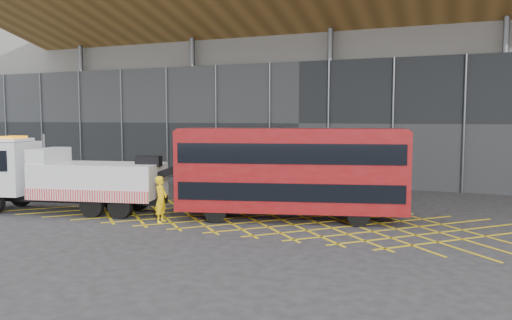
% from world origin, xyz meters
% --- Properties ---
extents(ground_plane, '(120.00, 120.00, 0.00)m').
position_xyz_m(ground_plane, '(0.00, 0.00, 0.00)').
color(ground_plane, '#262629').
extents(road_markings, '(24.76, 7.16, 0.01)m').
position_xyz_m(road_markings, '(4.00, 0.00, 0.01)').
color(road_markings, yellow).
rests_on(road_markings, ground_plane).
extents(construction_building, '(55.00, 23.97, 18.00)m').
position_xyz_m(construction_building, '(1.92, 18.40, 8.98)').
color(construction_building, gray).
rests_on(construction_building, ground_plane).
extents(recovery_truck, '(10.28, 4.16, 3.57)m').
position_xyz_m(recovery_truck, '(-5.13, -2.15, 1.65)').
color(recovery_truck, black).
rests_on(recovery_truck, ground_plane).
extents(bus_towed, '(9.87, 4.66, 3.92)m').
position_xyz_m(bus_towed, '(5.17, 0.05, 2.18)').
color(bus_towed, maroon).
rests_on(bus_towed, ground_plane).
extents(worker, '(0.57, 0.77, 1.95)m').
position_xyz_m(worker, '(0.32, -2.44, 0.97)').
color(worker, yellow).
rests_on(worker, ground_plane).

